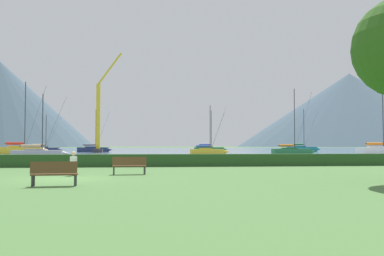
{
  "coord_description": "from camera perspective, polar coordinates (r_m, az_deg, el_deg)",
  "views": [
    {
      "loc": [
        3.89,
        -20.24,
        1.57
      ],
      "look_at": [
        11.15,
        48.58,
        4.41
      ],
      "focal_mm": 39.35,
      "sensor_mm": 36.0,
      "label": 1
    }
  ],
  "objects": [
    {
      "name": "sailboat_slip_1",
      "position": [
        100.39,
        -13.19,
        -2.81
      ],
      "size": [
        8.15,
        3.38,
        9.95
      ],
      "rotation": [
        0.0,
        0.0,
        -0.15
      ],
      "color": "navy",
      "rests_on": "harbor_water"
    },
    {
      "name": "ground_plane",
      "position": [
        20.67,
        -16.97,
        -6.6
      ],
      "size": [
        1000.0,
        1000.0,
        0.0
      ],
      "primitive_type": "plane",
      "color": "#477038"
    },
    {
      "name": "sailboat_slip_9",
      "position": [
        98.64,
        -19.47,
        -2.75
      ],
      "size": [
        7.9,
        2.46,
        8.36
      ],
      "rotation": [
        0.0,
        0.0,
        -0.02
      ],
      "color": "navy",
      "rests_on": "harbor_water"
    },
    {
      "name": "sailboat_slip_2",
      "position": [
        71.29,
        2.16,
        -3.17
      ],
      "size": [
        6.77,
        2.89,
        8.36
      ],
      "rotation": [
        0.0,
        0.0,
        -0.17
      ],
      "color": "gold",
      "rests_on": "harbor_water"
    },
    {
      "name": "distant_hill_east_ridge",
      "position": [
        482.73,
        20.59,
        2.3
      ],
      "size": [
        241.43,
        241.43,
        78.89
      ],
      "primitive_type": "cone",
      "color": "#425666",
      "rests_on": "ground_plane"
    },
    {
      "name": "harbor_water",
      "position": [
        157.29,
        -7.44,
        -2.9
      ],
      "size": [
        320.0,
        246.0,
        0.0
      ],
      "primitive_type": "cube",
      "color": "slate",
      "rests_on": "ground_plane"
    },
    {
      "name": "park_bench_near_path",
      "position": [
        22.78,
        -8.48,
        -4.93
      ],
      "size": [
        1.83,
        0.64,
        0.95
      ],
      "rotation": [
        0.0,
        0.0,
        0.09
      ],
      "color": "brown",
      "rests_on": "ground_plane"
    },
    {
      "name": "sailboat_slip_8",
      "position": [
        100.65,
        2.36,
        -2.87
      ],
      "size": [
        7.96,
        2.36,
        9.84
      ],
      "rotation": [
        0.0,
        0.0,
        0.0
      ],
      "color": "#236B38",
      "rests_on": "harbor_water"
    },
    {
      "name": "sailboat_slip_10",
      "position": [
        81.87,
        -22.11,
        -2.74
      ],
      "size": [
        9.09,
        2.86,
        13.08
      ],
      "rotation": [
        0.0,
        0.0,
        -0.02
      ],
      "color": "gold",
      "rests_on": "harbor_water"
    },
    {
      "name": "sailboat_slip_3",
      "position": [
        55.76,
        -20.07,
        -3.23
      ],
      "size": [
        7.03,
        2.29,
        8.03
      ],
      "rotation": [
        0.0,
        0.0,
        0.04
      ],
      "color": "#9E9EA3",
      "rests_on": "harbor_water"
    },
    {
      "name": "sailboat_slip_6",
      "position": [
        76.58,
        24.22,
        -2.78
      ],
      "size": [
        8.65,
        2.97,
        12.14
      ],
      "rotation": [
        0.0,
        0.0,
        0.06
      ],
      "color": "white",
      "rests_on": "harbor_water"
    },
    {
      "name": "sailboat_slip_5",
      "position": [
        110.88,
        14.69,
        -2.72
      ],
      "size": [
        8.68,
        3.82,
        10.81
      ],
      "rotation": [
        0.0,
        0.0,
        -0.18
      ],
      "color": "#19707A",
      "rests_on": "harbor_water"
    },
    {
      "name": "hedge_line",
      "position": [
        31.5,
        -13.15,
        -4.32
      ],
      "size": [
        80.0,
        1.2,
        0.91
      ],
      "primitive_type": "cube",
      "color": "#284C23",
      "rests_on": "ground_plane"
    },
    {
      "name": "park_bench_under_tree",
      "position": [
        16.94,
        -18.17,
        -5.74
      ],
      "size": [
        1.75,
        0.6,
        0.95
      ],
      "rotation": [
        0.0,
        0.0,
        0.08
      ],
      "color": "brown",
      "rests_on": "ground_plane"
    },
    {
      "name": "sailboat_slip_0",
      "position": [
        71.62,
        13.42,
        -3.04
      ],
      "size": [
        7.36,
        2.41,
        10.99
      ],
      "rotation": [
        0.0,
        0.0,
        -0.04
      ],
      "color": "#236B38",
      "rests_on": "harbor_water"
    },
    {
      "name": "person_seated_viewer",
      "position": [
        22.62,
        -15.77,
        -4.5
      ],
      "size": [
        0.36,
        0.55,
        1.25
      ],
      "rotation": [
        0.0,
        0.0,
        0.28
      ],
      "color": "#2D3347",
      "rests_on": "ground_plane"
    },
    {
      "name": "dock_crane",
      "position": [
        92.92,
        -12.48,
        0.99
      ],
      "size": [
        5.97,
        2.0,
        21.77
      ],
      "color": "#333338",
      "rests_on": "ground_plane"
    }
  ]
}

